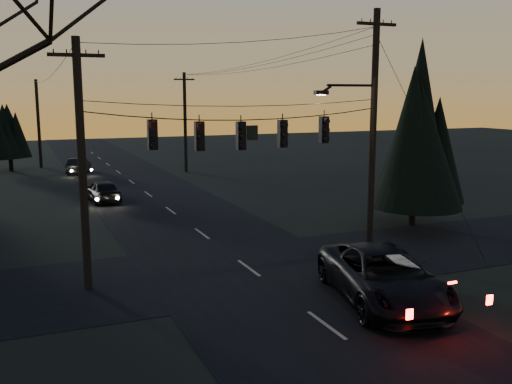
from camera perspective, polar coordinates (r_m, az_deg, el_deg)
name	(u,v)px	position (r m, az deg, el deg)	size (l,w,h in m)	color
main_road	(180,218)	(31.43, -7.62, -2.54)	(8.00, 120.00, 0.02)	black
cross_road	(249,268)	(22.24, -0.73, -7.63)	(60.00, 7.00, 0.02)	black
utility_pole_right	(369,253)	(24.75, 11.21, -6.03)	(5.00, 0.30, 10.00)	black
utility_pole_left	(89,289)	(20.85, -16.40, -9.26)	(1.80, 0.30, 8.50)	black
utility_pole_far_r	(186,172)	(49.98, -7.00, 2.02)	(1.80, 0.30, 8.50)	black
utility_pole_far_l	(41,168)	(56.10, -20.68, 2.30)	(0.30, 0.30, 8.00)	black
span_signal_assembly	(242,134)	(21.18, -1.37, 5.85)	(11.50, 0.44, 1.63)	black
evergreen_right	(416,127)	(29.87, 15.71, 6.28)	(4.69, 4.69, 8.88)	black
evergreen_dist	(9,133)	(54.13, -23.48, 5.40)	(3.85, 3.85, 5.45)	black
suv_near	(384,277)	(18.97, 12.66, -8.26)	(2.86, 6.21, 1.73)	black
sedan_oncoming_a	(103,191)	(36.86, -15.09, 0.10)	(1.64, 4.07, 1.39)	black
sedan_oncoming_b	(79,166)	(50.75, -17.30, 2.51)	(1.38, 3.97, 1.31)	black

